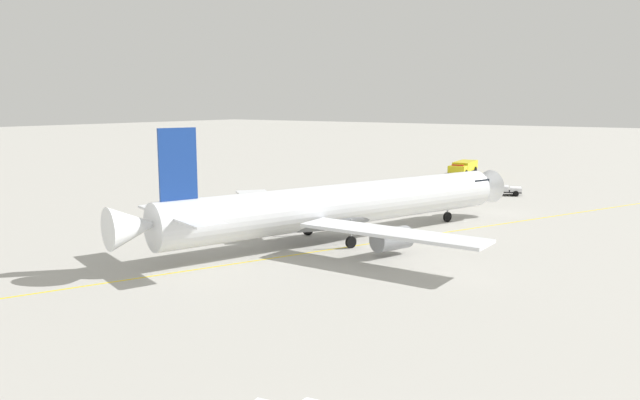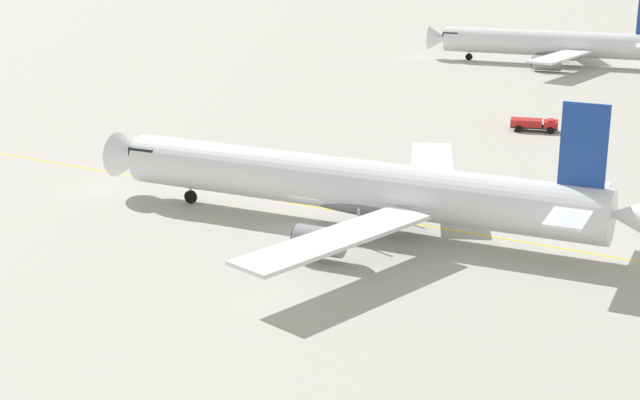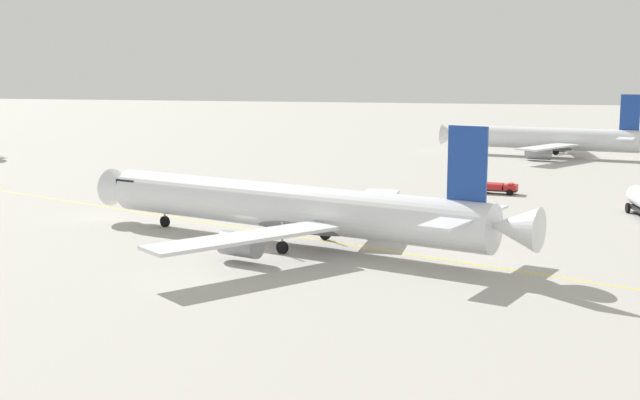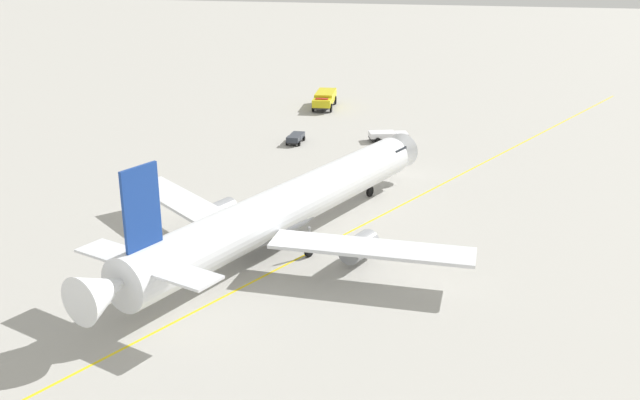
{
  "view_description": "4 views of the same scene",
  "coord_description": "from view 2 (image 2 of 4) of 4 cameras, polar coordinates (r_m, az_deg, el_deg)",
  "views": [
    {
      "loc": [
        33.18,
        -53.58,
        13.27
      ],
      "look_at": [
        -2.31,
        -3.79,
        3.59
      ],
      "focal_mm": 34.86,
      "sensor_mm": 36.0,
      "label": 1
    },
    {
      "loc": [
        -70.48,
        -9.56,
        24.24
      ],
      "look_at": [
        -1.39,
        -1.4,
        2.71
      ],
      "focal_mm": 54.38,
      "sensor_mm": 36.0,
      "label": 2
    },
    {
      "loc": [
        -68.29,
        -24.37,
        15.63
      ],
      "look_at": [
        0.66,
        -6.78,
        4.11
      ],
      "focal_mm": 45.91,
      "sensor_mm": 36.0,
      "label": 3
    },
    {
      "loc": [
        18.45,
        -60.58,
        24.69
      ],
      "look_at": [
        3.97,
        -5.91,
        4.94
      ],
      "focal_mm": 40.09,
      "sensor_mm": 36.0,
      "label": 4
    }
  ],
  "objects": [
    {
      "name": "taxiway_centreline",
      "position": [
        80.96,
        -1.35,
        -0.23
      ],
      "size": [
        62.13,
        150.07,
        0.01
      ],
      "rotation": [
        0.0,
        0.0,
        1.18
      ],
      "color": "yellow",
      "rests_on": "ground_plane"
    },
    {
      "name": "airliner_secondary",
      "position": [
        155.06,
        13.49,
        8.88
      ],
      "size": [
        31.83,
        38.34,
        11.21
      ],
      "rotation": [
        0.0,
        0.0,
        1.36
      ],
      "color": "white",
      "rests_on": "ground_plane"
    },
    {
      "name": "ops_pickup_truck",
      "position": [
        109.24,
        12.49,
        4.4
      ],
      "size": [
        2.77,
        5.31,
        1.41
      ],
      "rotation": [
        0.0,
        0.0,
        4.58
      ],
      "color": "#232326",
      "rests_on": "ground_plane"
    },
    {
      "name": "airliner_main",
      "position": [
        74.12,
        2.31,
        0.72
      ],
      "size": [
        34.64,
        43.85,
        11.24
      ],
      "rotation": [
        0.0,
        0.0,
        1.25
      ],
      "color": "white",
      "rests_on": "ground_plane"
    },
    {
      "name": "ground_plane",
      "position": [
        75.14,
        -0.94,
        -1.63
      ],
      "size": [
        600.0,
        600.0,
        0.0
      ],
      "primitive_type": "plane",
      "color": "#ADAAA3"
    }
  ]
}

